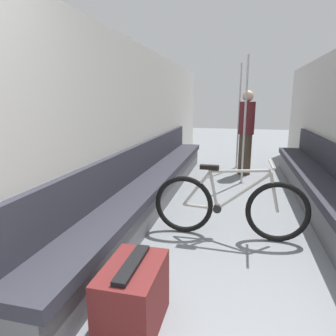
{
  "coord_description": "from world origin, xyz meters",
  "views": [
    {
      "loc": [
        0.04,
        -0.66,
        1.46
      ],
      "look_at": [
        -0.94,
        3.37,
        0.51
      ],
      "focal_mm": 32.0,
      "sensor_mm": 36.0,
      "label": 1
    }
  ],
  "objects_px": {
    "passenger_standing": "(246,132)",
    "grab_pole_far": "(245,123)",
    "bench_seat_row_left": "(154,183)",
    "luggage_bag": "(133,296)",
    "bicycle": "(229,206)",
    "bench_seat_row_right": "(327,195)",
    "grab_pole_near": "(239,119)"
  },
  "relations": [
    {
      "from": "bench_seat_row_left",
      "to": "grab_pole_near",
      "type": "distance_m",
      "value": 2.91
    },
    {
      "from": "bench_seat_row_left",
      "to": "grab_pole_far",
      "type": "relative_size",
      "value": 2.63
    },
    {
      "from": "bench_seat_row_left",
      "to": "grab_pole_far",
      "type": "bearing_deg",
      "value": 47.65
    },
    {
      "from": "bench_seat_row_right",
      "to": "bicycle",
      "type": "relative_size",
      "value": 3.51
    },
    {
      "from": "bench_seat_row_left",
      "to": "passenger_standing",
      "type": "height_order",
      "value": "passenger_standing"
    },
    {
      "from": "bicycle",
      "to": "bench_seat_row_right",
      "type": "bearing_deg",
      "value": 41.71
    },
    {
      "from": "passenger_standing",
      "to": "luggage_bag",
      "type": "height_order",
      "value": "passenger_standing"
    },
    {
      "from": "bicycle",
      "to": "passenger_standing",
      "type": "bearing_deg",
      "value": 91.38
    },
    {
      "from": "bench_seat_row_right",
      "to": "luggage_bag",
      "type": "distance_m",
      "value": 2.94
    },
    {
      "from": "bench_seat_row_right",
      "to": "passenger_standing",
      "type": "height_order",
      "value": "passenger_standing"
    },
    {
      "from": "bench_seat_row_left",
      "to": "grab_pole_near",
      "type": "relative_size",
      "value": 2.63
    },
    {
      "from": "bench_seat_row_left",
      "to": "passenger_standing",
      "type": "distance_m",
      "value": 2.47
    },
    {
      "from": "bench_seat_row_right",
      "to": "grab_pole_near",
      "type": "bearing_deg",
      "value": 114.19
    },
    {
      "from": "bench_seat_row_left",
      "to": "bench_seat_row_right",
      "type": "relative_size",
      "value": 1.0
    },
    {
      "from": "bench_seat_row_right",
      "to": "passenger_standing",
      "type": "bearing_deg",
      "value": 116.14
    },
    {
      "from": "bench_seat_row_left",
      "to": "luggage_bag",
      "type": "distance_m",
      "value": 2.45
    },
    {
      "from": "luggage_bag",
      "to": "bench_seat_row_left",
      "type": "bearing_deg",
      "value": 103.17
    },
    {
      "from": "bicycle",
      "to": "grab_pole_far",
      "type": "bearing_deg",
      "value": 91.37
    },
    {
      "from": "bench_seat_row_left",
      "to": "passenger_standing",
      "type": "bearing_deg",
      "value": 57.79
    },
    {
      "from": "bench_seat_row_right",
      "to": "grab_pole_far",
      "type": "xyz_separation_m",
      "value": [
        -1.04,
        1.36,
        0.78
      ]
    },
    {
      "from": "passenger_standing",
      "to": "grab_pole_far",
      "type": "bearing_deg",
      "value": -61.15
    },
    {
      "from": "bench_seat_row_left",
      "to": "grab_pole_far",
      "type": "height_order",
      "value": "grab_pole_far"
    },
    {
      "from": "bench_seat_row_left",
      "to": "bicycle",
      "type": "distance_m",
      "value": 1.41
    },
    {
      "from": "bench_seat_row_left",
      "to": "bicycle",
      "type": "xyz_separation_m",
      "value": [
        1.1,
        -0.88,
        0.06
      ]
    },
    {
      "from": "bicycle",
      "to": "passenger_standing",
      "type": "relative_size",
      "value": 1.0
    },
    {
      "from": "bench_seat_row_right",
      "to": "passenger_standing",
      "type": "relative_size",
      "value": 3.52
    },
    {
      "from": "bench_seat_row_right",
      "to": "bicycle",
      "type": "distance_m",
      "value": 1.48
    },
    {
      "from": "grab_pole_near",
      "to": "passenger_standing",
      "type": "xyz_separation_m",
      "value": [
        0.16,
        -0.53,
        -0.22
      ]
    },
    {
      "from": "bicycle",
      "to": "luggage_bag",
      "type": "bearing_deg",
      "value": -104.67
    },
    {
      "from": "luggage_bag",
      "to": "bicycle",
      "type": "bearing_deg",
      "value": 70.33
    },
    {
      "from": "bicycle",
      "to": "passenger_standing",
      "type": "height_order",
      "value": "passenger_standing"
    },
    {
      "from": "grab_pole_far",
      "to": "bench_seat_row_left",
      "type": "bearing_deg",
      "value": -132.35
    }
  ]
}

